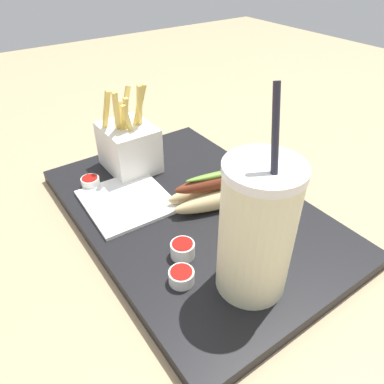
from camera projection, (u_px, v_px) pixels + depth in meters
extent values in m
cube|color=tan|center=(192.00, 222.00, 0.59)|extent=(2.40, 2.40, 0.02)
cube|color=black|center=(192.00, 212.00, 0.58)|extent=(0.48, 0.32, 0.02)
cylinder|color=beige|center=(256.00, 234.00, 0.40)|extent=(0.08, 0.08, 0.16)
cylinder|color=white|center=(265.00, 169.00, 0.35)|extent=(0.09, 0.09, 0.01)
cylinder|color=#262633|center=(275.00, 131.00, 0.32)|extent=(0.03, 0.02, 0.08)
cube|color=white|center=(129.00, 147.00, 0.64)|extent=(0.10, 0.08, 0.08)
cube|color=#E5C660|center=(122.00, 120.00, 0.63)|extent=(0.03, 0.01, 0.06)
cube|color=#E5C660|center=(139.00, 110.00, 0.61)|extent=(0.02, 0.03, 0.09)
cube|color=#E5C660|center=(106.00, 112.00, 0.59)|extent=(0.03, 0.01, 0.08)
cube|color=#E5C660|center=(125.00, 121.00, 0.60)|extent=(0.02, 0.01, 0.08)
cube|color=#E5C660|center=(124.00, 115.00, 0.61)|extent=(0.04, 0.05, 0.09)
cube|color=#E5C660|center=(138.00, 111.00, 0.61)|extent=(0.03, 0.01, 0.09)
cube|color=#E5C660|center=(128.00, 121.00, 0.59)|extent=(0.01, 0.02, 0.06)
cube|color=#E5C660|center=(117.00, 114.00, 0.58)|extent=(0.04, 0.02, 0.09)
ellipsoid|color=#E5C689|center=(222.00, 199.00, 0.56)|extent=(0.06, 0.16, 0.03)
ellipsoid|color=#E5C689|center=(216.00, 191.00, 0.58)|extent=(0.06, 0.16, 0.03)
ellipsoid|color=maroon|center=(220.00, 181.00, 0.56)|extent=(0.06, 0.15, 0.02)
ellipsoid|color=#6B9E33|center=(220.00, 174.00, 0.55)|extent=(0.04, 0.11, 0.01)
cylinder|color=white|center=(183.00, 250.00, 0.48)|extent=(0.03, 0.03, 0.02)
cylinder|color=#B2140F|center=(182.00, 245.00, 0.47)|extent=(0.03, 0.03, 0.01)
cylinder|color=white|center=(181.00, 277.00, 0.44)|extent=(0.03, 0.03, 0.02)
cylinder|color=#B2140F|center=(181.00, 273.00, 0.44)|extent=(0.03, 0.03, 0.01)
cylinder|color=white|center=(91.00, 183.00, 0.61)|extent=(0.03, 0.03, 0.02)
cylinder|color=#B2140F|center=(90.00, 179.00, 0.61)|extent=(0.03, 0.03, 0.01)
cube|color=white|center=(127.00, 201.00, 0.58)|extent=(0.14, 0.13, 0.01)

